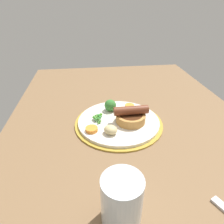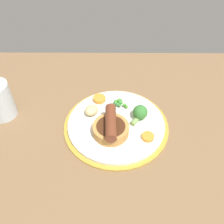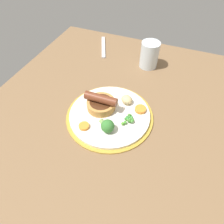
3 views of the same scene
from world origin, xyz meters
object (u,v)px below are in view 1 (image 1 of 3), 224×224
at_px(pea_pile, 97,117).
at_px(carrot_slice_1, 92,129).
at_px(drinking_glass, 122,201).
at_px(dinner_plate, 119,122).
at_px(broccoli_floret_far, 111,106).
at_px(sausage_pudding, 129,116).
at_px(carrot_slice_0, 130,106).
at_px(potato_chunk_0, 111,130).

height_order(pea_pile, carrot_slice_1, pea_pile).
distance_m(pea_pile, drinking_glass, 0.33).
distance_m(dinner_plate, carrot_slice_1, 0.10).
distance_m(broccoli_floret_far, carrot_slice_1, 0.13).
xyz_separation_m(sausage_pudding, drinking_glass, (0.30, -0.07, 0.02)).
relative_size(dinner_plate, broccoli_floret_far, 5.09).
height_order(pea_pile, carrot_slice_0, pea_pile).
bearing_deg(carrot_slice_1, dinner_plate, 118.93).
relative_size(dinner_plate, carrot_slice_1, 7.77).
relative_size(sausage_pudding, broccoli_floret_far, 1.93).
xyz_separation_m(potato_chunk_0, carrot_slice_0, (-0.15, 0.09, -0.01)).
relative_size(dinner_plate, pea_pile, 5.46).
bearing_deg(carrot_slice_0, pea_pile, -59.17).
relative_size(broccoli_floret_far, drinking_glass, 0.53).
bearing_deg(broccoli_floret_far, pea_pile, 82.94).
distance_m(dinner_plate, carrot_slice_0, 0.10).
bearing_deg(carrot_slice_1, sausage_pudding, 106.30).
relative_size(dinner_plate, drinking_glass, 2.70).
distance_m(broccoli_floret_far, drinking_glass, 0.38).
distance_m(sausage_pudding, broccoli_floret_far, 0.09).
height_order(dinner_plate, drinking_glass, drinking_glass).
bearing_deg(sausage_pudding, potato_chunk_0, -141.57).
relative_size(pea_pile, potato_chunk_0, 1.29).
bearing_deg(broccoli_floret_far, dinner_plate, 141.16).
bearing_deg(pea_pile, potato_chunk_0, 23.56).
bearing_deg(dinner_plate, broccoli_floret_far, -163.91).
bearing_deg(drinking_glass, broccoli_floret_far, 176.13).
xyz_separation_m(pea_pile, carrot_slice_0, (-0.07, 0.12, -0.01)).
xyz_separation_m(dinner_plate, potato_chunk_0, (0.07, -0.03, 0.02)).
xyz_separation_m(dinner_plate, broccoli_floret_far, (-0.06, -0.02, 0.03)).
relative_size(dinner_plate, carrot_slice_0, 8.88).
height_order(dinner_plate, potato_chunk_0, potato_chunk_0).
height_order(broccoli_floret_far, carrot_slice_0, broccoli_floret_far).
height_order(dinner_plate, pea_pile, pea_pile).
distance_m(dinner_plate, sausage_pudding, 0.04).
bearing_deg(dinner_plate, drinking_glass, -7.88).
height_order(potato_chunk_0, drinking_glass, drinking_glass).
bearing_deg(pea_pile, broccoli_floret_far, 137.88).
distance_m(carrot_slice_0, drinking_glass, 0.41).
distance_m(dinner_plate, drinking_glass, 0.32).
bearing_deg(dinner_plate, carrot_slice_1, -61.07).
relative_size(potato_chunk_0, carrot_slice_0, 1.26).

